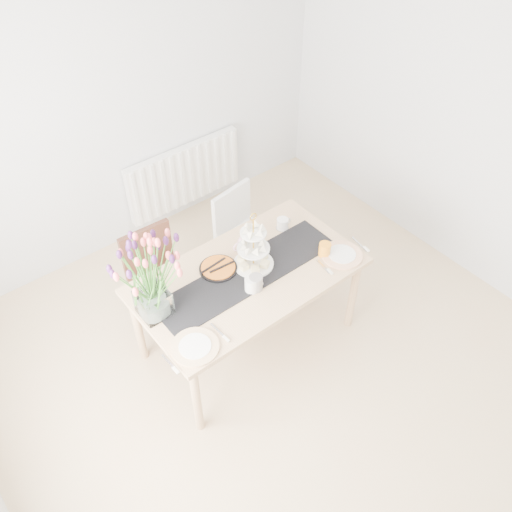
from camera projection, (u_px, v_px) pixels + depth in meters
room_shell at (308, 260)px, 3.10m from camera, size 4.50×4.50×4.50m
radiator at (185, 175)px, 5.15m from camera, size 1.20×0.08×0.60m
dining_table at (248, 281)px, 3.84m from camera, size 1.60×0.90×0.75m
chair_brown at (156, 271)px, 4.18m from camera, size 0.43×0.43×0.84m
chair_white at (241, 229)px, 4.54m from camera, size 0.47×0.47×0.84m
table_runner at (248, 273)px, 3.79m from camera, size 1.40×0.35×0.01m
tulip_vase at (147, 271)px, 3.27m from camera, size 0.70×0.70×0.60m
cake_stand at (253, 253)px, 3.77m from camera, size 0.29×0.29×0.42m
teapot at (247, 243)px, 3.92m from camera, size 0.23×0.19×0.14m
cream_jug at (282, 224)px, 4.11m from camera, size 0.10×0.10×0.09m
tart_tin at (218, 268)px, 3.81m from camera, size 0.27×0.27×0.03m
mug_grey at (256, 283)px, 3.65m from camera, size 0.13×0.13×0.11m
mug_white at (251, 285)px, 3.64m from camera, size 0.13×0.13×0.11m
mug_orange at (325, 249)px, 3.90m from camera, size 0.11×0.11×0.10m
plate_left at (195, 347)px, 3.33m from camera, size 0.31×0.31×0.02m
plate_right at (342, 255)px, 3.92m from camera, size 0.35×0.35×0.02m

